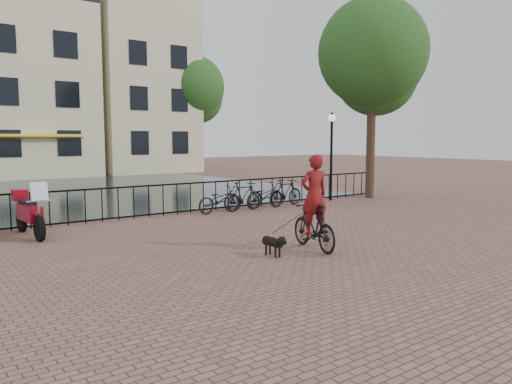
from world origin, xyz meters
TOP-DOWN VIEW (x-y plane):
  - ground at (0.00, 0.00)m, footprint 100.00×100.00m
  - canal_water at (0.00, 17.30)m, footprint 20.00×20.00m
  - railing at (0.00, 8.00)m, footprint 20.00×0.05m
  - canal_house_mid at (0.50, 30.00)m, footprint 8.00×9.50m
  - canal_house_right at (8.50, 30.00)m, footprint 7.00×9.00m
  - tree_near_right at (9.20, 7.30)m, footprint 4.48×4.48m
  - tree_far_right at (12.00, 27.00)m, footprint 4.76×4.76m
  - lamp_post at (7.20, 7.60)m, footprint 0.30×0.30m
  - cyclist at (0.46, 1.46)m, footprint 0.88×1.89m
  - dog at (-0.65, 1.54)m, footprint 0.24×0.72m
  - motorcycle at (-4.26, 6.91)m, footprint 0.59×2.10m
  - parked_bike_0 at (1.80, 7.40)m, footprint 1.74×0.67m
  - parked_bike_1 at (2.75, 7.40)m, footprint 1.68×0.54m
  - parked_bike_2 at (3.70, 7.40)m, footprint 1.75×0.71m
  - parked_bike_3 at (4.65, 7.40)m, footprint 1.71×0.65m

SIDE VIEW (x-z plane):
  - ground at x=0.00m, z-range 0.00..0.00m
  - canal_water at x=0.00m, z-range 0.00..0.00m
  - dog at x=-0.65m, z-range 0.00..0.48m
  - parked_bike_0 at x=1.80m, z-range 0.00..0.90m
  - parked_bike_2 at x=3.70m, z-range 0.00..0.90m
  - parked_bike_1 at x=2.75m, z-range 0.00..1.00m
  - parked_bike_3 at x=4.65m, z-range 0.00..1.00m
  - railing at x=0.00m, z-range -0.01..1.02m
  - motorcycle at x=-4.26m, z-range 0.00..1.48m
  - cyclist at x=0.46m, z-range -0.30..2.19m
  - lamp_post at x=7.20m, z-range 0.65..4.10m
  - canal_house_mid at x=0.50m, z-range 0.00..11.80m
  - tree_near_right at x=9.20m, z-range 1.85..10.09m
  - tree_far_right at x=12.00m, z-range 1.97..10.73m
  - canal_house_right at x=8.50m, z-range 0.00..13.30m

